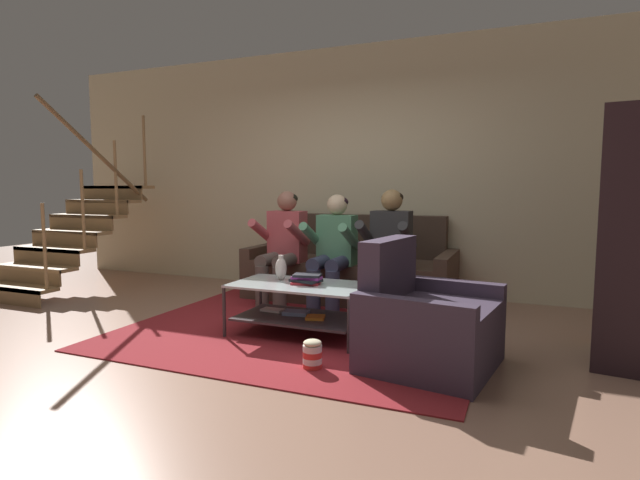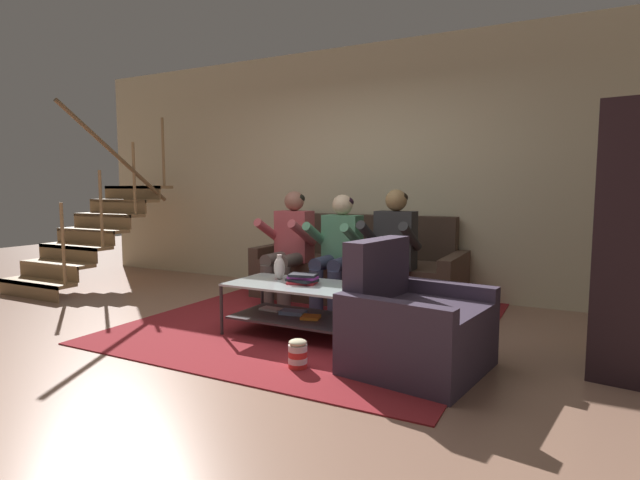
# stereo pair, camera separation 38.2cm
# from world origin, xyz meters

# --- Properties ---
(ground) EXTENTS (16.80, 16.80, 0.00)m
(ground) POSITION_xyz_m (0.00, 0.00, 0.00)
(ground) COLOR #9B715B
(back_partition) EXTENTS (8.40, 0.12, 2.90)m
(back_partition) POSITION_xyz_m (0.00, 2.46, 1.45)
(back_partition) COLOR beige
(back_partition) RESTS_ON ground
(staircase_run) EXTENTS (1.05, 1.78, 2.19)m
(staircase_run) POSITION_xyz_m (-3.18, 1.09, 0.75)
(staircase_run) COLOR #A47E52
(staircase_run) RESTS_ON ground
(couch) EXTENTS (2.26, 0.94, 0.93)m
(couch) POSITION_xyz_m (0.09, 1.94, 0.30)
(couch) COLOR #4E3A2F
(couch) RESTS_ON ground
(person_seated_left) EXTENTS (0.50, 0.58, 1.20)m
(person_seated_left) POSITION_xyz_m (-0.48, 1.38, 0.66)
(person_seated_left) COLOR #5E524C
(person_seated_left) RESTS_ON ground
(person_seated_middle) EXTENTS (0.50, 0.58, 1.17)m
(person_seated_middle) POSITION_xyz_m (0.09, 1.38, 0.64)
(person_seated_middle) COLOR #373B56
(person_seated_middle) RESTS_ON ground
(person_seated_right) EXTENTS (0.50, 0.58, 1.22)m
(person_seated_right) POSITION_xyz_m (0.66, 1.38, 0.67)
(person_seated_right) COLOR #58494B
(person_seated_right) RESTS_ON ground
(coffee_table) EXTENTS (1.11, 0.63, 0.44)m
(coffee_table) POSITION_xyz_m (0.15, 0.42, 0.29)
(coffee_table) COLOR #B4C1C2
(coffee_table) RESTS_ON ground
(area_rug) EXTENTS (3.00, 3.47, 0.01)m
(area_rug) POSITION_xyz_m (0.12, 1.05, 0.01)
(area_rug) COLOR maroon
(area_rug) RESTS_ON ground
(vase) EXTENTS (0.10, 0.10, 0.22)m
(vase) POSITION_xyz_m (-0.07, 0.52, 0.54)
(vase) COLOR silver
(vase) RESTS_ON coffee_table
(book_stack) EXTENTS (0.27, 0.22, 0.08)m
(book_stack) POSITION_xyz_m (0.22, 0.43, 0.48)
(book_stack) COLOR red
(book_stack) RESTS_ON coffee_table
(bookshelf) EXTENTS (0.48, 0.92, 1.77)m
(bookshelf) POSITION_xyz_m (2.61, 0.84, 0.72)
(bookshelf) COLOR black
(bookshelf) RESTS_ON ground
(armchair) EXTENTS (0.93, 1.00, 0.88)m
(armchair) POSITION_xyz_m (1.27, 0.10, 0.29)
(armchair) COLOR #3D3144
(armchair) RESTS_ON ground
(popcorn_tub) EXTENTS (0.13, 0.13, 0.21)m
(popcorn_tub) POSITION_xyz_m (0.57, -0.27, 0.10)
(popcorn_tub) COLOR red
(popcorn_tub) RESTS_ON ground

